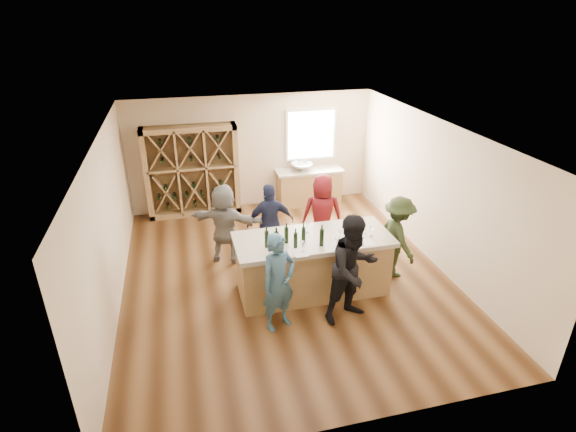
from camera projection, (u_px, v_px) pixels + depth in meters
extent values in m
cube|color=#54351B|center=(285.00, 277.00, 8.66)|extent=(6.00, 7.00, 0.10)
cube|color=white|center=(285.00, 129.00, 7.41)|extent=(6.00, 7.00, 0.10)
cube|color=beige|center=(252.00, 151.00, 11.15)|extent=(6.00, 0.10, 2.80)
cube|color=beige|center=(361.00, 338.00, 4.92)|extent=(6.00, 0.10, 2.80)
cube|color=beige|center=(105.00, 227.00, 7.37)|extent=(0.10, 7.00, 2.80)
cube|color=beige|center=(438.00, 193.00, 8.70)|extent=(0.10, 7.00, 2.80)
cube|color=white|center=(311.00, 135.00, 11.25)|extent=(1.30, 0.06, 1.30)
cube|color=white|center=(311.00, 135.00, 11.22)|extent=(1.18, 0.01, 1.18)
cube|color=olive|center=(192.00, 171.00, 10.71)|extent=(2.20, 0.45, 2.20)
cube|color=olive|center=(309.00, 188.00, 11.56)|extent=(1.60, 0.58, 0.86)
cube|color=#B2A592|center=(309.00, 171.00, 11.36)|extent=(1.70, 0.62, 0.06)
imported|color=silver|center=(302.00, 167.00, 11.27)|extent=(0.54, 0.54, 0.19)
cylinder|color=silver|center=(300.00, 162.00, 11.40)|extent=(0.02, 0.02, 0.30)
cube|color=olive|center=(312.00, 266.00, 7.97)|extent=(2.60, 1.00, 1.00)
cube|color=#B2A592|center=(313.00, 240.00, 7.74)|extent=(2.72, 1.12, 0.08)
cylinder|color=black|center=(267.00, 239.00, 7.36)|extent=(0.09, 0.09, 0.29)
cylinder|color=black|center=(276.00, 241.00, 7.25)|extent=(0.11, 0.11, 0.33)
cylinder|color=black|center=(286.00, 235.00, 7.50)|extent=(0.08, 0.08, 0.29)
cylinder|color=black|center=(296.00, 240.00, 7.35)|extent=(0.08, 0.08, 0.27)
cylinder|color=black|center=(304.00, 235.00, 7.51)|extent=(0.09, 0.09, 0.28)
cone|color=white|center=(302.00, 247.00, 7.22)|extent=(0.09, 0.09, 0.20)
cone|color=white|center=(337.00, 244.00, 7.33)|extent=(0.08, 0.08, 0.19)
cone|color=white|center=(363.00, 239.00, 7.47)|extent=(0.09, 0.09, 0.20)
cone|color=white|center=(340.00, 235.00, 7.62)|extent=(0.07, 0.07, 0.17)
cone|color=white|center=(371.00, 232.00, 7.72)|extent=(0.07, 0.07, 0.18)
cube|color=white|center=(300.00, 253.00, 7.25)|extent=(0.22, 0.29, 0.00)
cube|color=white|center=(331.00, 246.00, 7.43)|extent=(0.26, 0.34, 0.00)
cube|color=white|center=(368.00, 242.00, 7.56)|extent=(0.20, 0.27, 0.00)
imported|color=#335972|center=(279.00, 282.00, 6.93)|extent=(0.73, 0.65, 1.65)
imported|color=black|center=(353.00, 269.00, 7.09)|extent=(1.00, 0.73, 1.85)
imported|color=#263319|center=(397.00, 237.00, 8.34)|extent=(0.54, 1.06, 1.59)
imported|color=#191E38|center=(270.00, 223.00, 8.86)|extent=(0.95, 0.49, 1.61)
imported|color=#590F14|center=(322.00, 214.00, 9.13)|extent=(0.92, 0.71, 1.69)
imported|color=slate|center=(225.00, 224.00, 8.81)|extent=(1.59, 1.15, 1.63)
cylinder|color=black|center=(322.00, 237.00, 7.40)|extent=(0.07, 0.07, 0.30)
cone|color=white|center=(307.00, 228.00, 7.85)|extent=(0.07, 0.07, 0.18)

